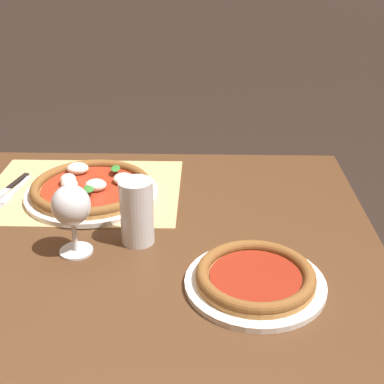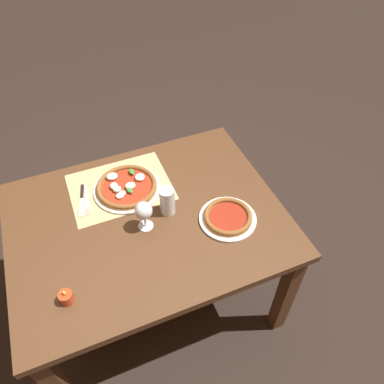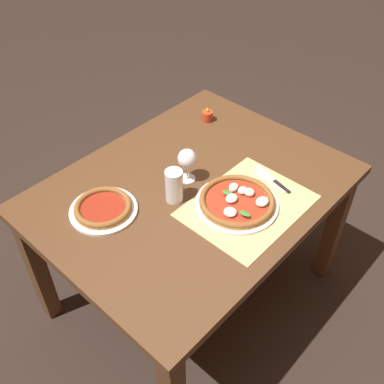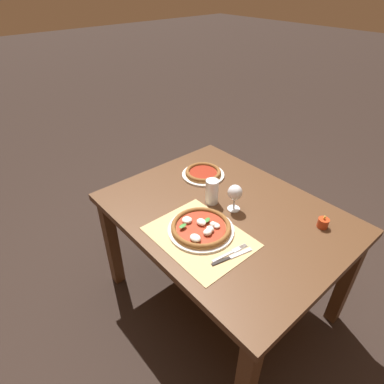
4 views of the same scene
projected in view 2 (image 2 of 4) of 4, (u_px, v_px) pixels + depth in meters
name	position (u px, v px, depth m)	size (l,w,h in m)	color
ground_plane	(157.00, 294.00, 2.31)	(24.00, 24.00, 0.00)	black
dining_table	(148.00, 231.00, 1.84)	(1.28, 0.99, 0.74)	#4C301C
paper_placemat	(120.00, 187.00, 1.90)	(0.50, 0.38, 0.00)	tan
pizza_near	(127.00, 187.00, 1.87)	(0.33, 0.33, 0.05)	silver
pizza_far	(228.00, 217.00, 1.75)	(0.27, 0.27, 0.04)	silver
wine_glass	(144.00, 212.00, 1.66)	(0.08, 0.08, 0.16)	silver
pint_glass	(167.00, 202.00, 1.74)	(0.07, 0.07, 0.15)	silver
fork	(87.00, 201.00, 1.83)	(0.04, 0.20, 0.00)	#B7B7BC
knife	(82.00, 200.00, 1.84)	(0.06, 0.21, 0.01)	black
votive_candle	(66.00, 298.00, 1.46)	(0.06, 0.06, 0.07)	#B23819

